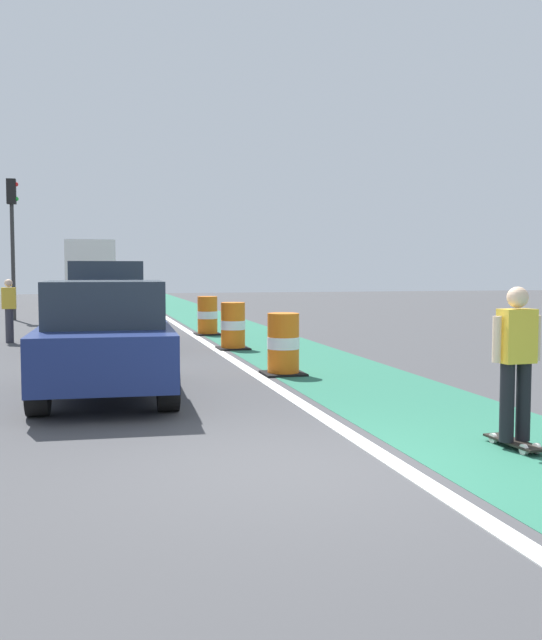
# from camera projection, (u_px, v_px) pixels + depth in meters

# --- Properties ---
(ground_plane) EXTENTS (100.00, 100.00, 0.00)m
(ground_plane) POSITION_uv_depth(u_px,v_px,m) (303.00, 468.00, 6.90)
(ground_plane) COLOR #424244
(bike_lane_strip) EXTENTS (2.50, 80.00, 0.01)m
(bike_lane_strip) POSITION_uv_depth(u_px,v_px,m) (261.00, 341.00, 19.10)
(bike_lane_strip) COLOR #286B51
(bike_lane_strip) RESTS_ON ground
(lane_divider_stripe) EXTENTS (0.20, 80.00, 0.01)m
(lane_divider_stripe) POSITION_uv_depth(u_px,v_px,m) (204.00, 342.00, 18.74)
(lane_divider_stripe) COLOR silver
(lane_divider_stripe) RESTS_ON ground
(skateboarder_on_lane) EXTENTS (0.57, 0.81, 1.69)m
(skateboarder_on_lane) POSITION_uv_depth(u_px,v_px,m) (516.00, 362.00, 7.60)
(skateboarder_on_lane) COLOR black
(skateboarder_on_lane) RESTS_ON ground
(parked_sedan_nearest) EXTENTS (2.05, 4.17, 1.70)m
(parked_sedan_nearest) POSITION_uv_depth(u_px,v_px,m) (105.00, 341.00, 10.64)
(parked_sedan_nearest) COLOR navy
(parked_sedan_nearest) RESTS_ON ground
(parked_suv_second) EXTENTS (1.97, 4.62, 2.04)m
(parked_suv_second) POSITION_uv_depth(u_px,v_px,m) (106.00, 304.00, 17.50)
(parked_suv_second) COLOR navy
(parked_suv_second) RESTS_ON ground
(traffic_barrel_front) EXTENTS (0.73, 0.73, 1.09)m
(traffic_barrel_front) POSITION_uv_depth(u_px,v_px,m) (283.00, 345.00, 12.97)
(traffic_barrel_front) COLOR orange
(traffic_barrel_front) RESTS_ON ground
(traffic_barrel_mid) EXTENTS (0.73, 0.73, 1.09)m
(traffic_barrel_mid) POSITION_uv_depth(u_px,v_px,m) (233.00, 326.00, 17.07)
(traffic_barrel_mid) COLOR orange
(traffic_barrel_mid) RESTS_ON ground
(traffic_barrel_back) EXTENTS (0.73, 0.73, 1.09)m
(traffic_barrel_back) POSITION_uv_depth(u_px,v_px,m) (207.00, 316.00, 20.80)
(traffic_barrel_back) COLOR orange
(traffic_barrel_back) RESTS_ON ground
(delivery_truck_down_block) EXTENTS (2.45, 7.63, 3.23)m
(delivery_truck_down_block) POSITION_uv_depth(u_px,v_px,m) (89.00, 269.00, 37.46)
(delivery_truck_down_block) COLOR silver
(delivery_truck_down_block) RESTS_ON ground
(traffic_light_corner) EXTENTS (0.41, 0.32, 5.10)m
(traffic_light_corner) POSITION_uv_depth(u_px,v_px,m) (12.00, 224.00, 26.53)
(traffic_light_corner) COLOR #2D2D2D
(traffic_light_corner) RESTS_ON ground
(pedestrian_crossing) EXTENTS (0.34, 0.20, 1.61)m
(pedestrian_crossing) POSITION_uv_depth(u_px,v_px,m) (9.00, 309.00, 18.52)
(pedestrian_crossing) COLOR #33333D
(pedestrian_crossing) RESTS_ON ground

